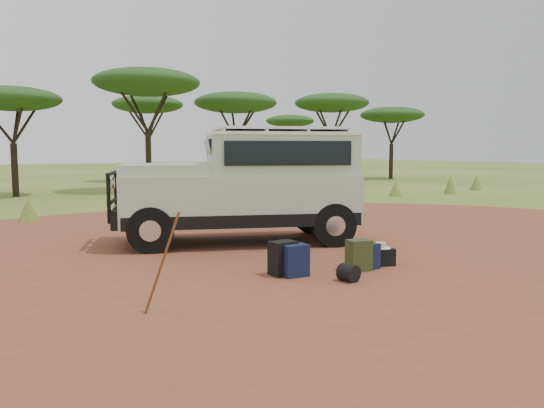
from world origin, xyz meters
TOP-DOWN VIEW (x-y plane):
  - ground at (0.00, 0.00)m, footprint 140.00×140.00m
  - dirt_clearing at (0.00, 0.00)m, footprint 23.00×23.00m
  - grass_fringe at (0.12, 8.67)m, footprint 36.60×1.60m
  - acacia_treeline at (0.75, 19.81)m, footprint 46.70×13.20m
  - safari_vehicle at (0.50, 2.74)m, footprint 5.64×4.02m
  - walking_staff at (-3.15, -1.14)m, footprint 0.44×0.26m
  - backpack_black at (-0.67, -0.30)m, footprint 0.43×0.32m
  - backpack_navy at (-0.56, -0.49)m, footprint 0.45×0.34m
  - backpack_olive at (0.60, -0.78)m, footprint 0.44×0.36m
  - duffel_navy at (0.81, -0.76)m, footprint 0.41×0.31m
  - hard_case at (1.24, -0.69)m, footprint 0.54×0.47m
  - stuff_sack at (-0.05, -1.24)m, footprint 0.32×0.32m
  - safari_hat at (1.24, -0.69)m, footprint 0.36×0.36m

SIDE VIEW (x-z plane):
  - ground at x=0.00m, z-range 0.00..0.00m
  - dirt_clearing at x=0.00m, z-range 0.00..0.01m
  - stuff_sack at x=-0.05m, z-range 0.00..0.28m
  - hard_case at x=1.24m, z-range 0.00..0.32m
  - duffel_navy at x=0.81m, z-range 0.00..0.46m
  - backpack_navy at x=-0.56m, z-range 0.00..0.54m
  - backpack_olive at x=0.60m, z-range 0.00..0.55m
  - backpack_black at x=-0.67m, z-range 0.00..0.58m
  - safari_hat at x=1.24m, z-range 0.31..0.41m
  - grass_fringe at x=0.12m, z-range -0.05..0.85m
  - walking_staff at x=-3.15m, z-range 0.00..1.32m
  - safari_vehicle at x=0.50m, z-range -0.04..2.54m
  - acacia_treeline at x=0.75m, z-range 1.74..8.00m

